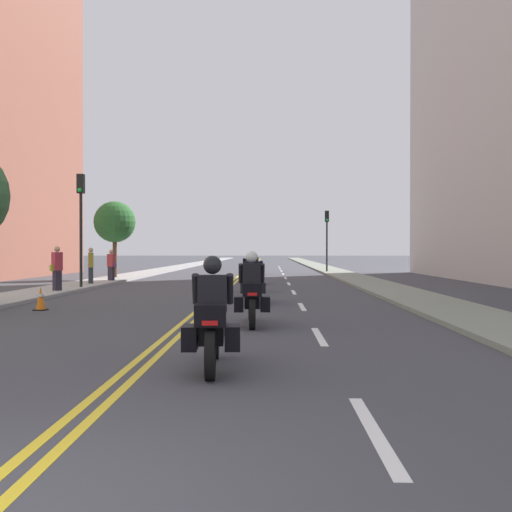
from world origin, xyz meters
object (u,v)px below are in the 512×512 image
(traffic_light_near, at_px, (81,210))
(pedestrian_1, at_px, (111,265))
(traffic_cone_0, at_px, (41,298))
(motorcycle_4, at_px, (253,271))
(street_tree_1, at_px, (115,222))
(motorcycle_1, at_px, (252,296))
(motorcycle_3, at_px, (250,275))
(motorcycle_0, at_px, (212,323))
(motorcycle_2, at_px, (254,282))
(pedestrian_2, at_px, (91,266))
(traffic_light_far, at_px, (327,230))
(pedestrian_0, at_px, (57,269))

(traffic_light_near, relative_size, pedestrian_1, 2.85)
(traffic_cone_0, bearing_deg, traffic_light_near, 100.56)
(motorcycle_4, distance_m, street_tree_1, 9.66)
(motorcycle_1, distance_m, motorcycle_3, 10.67)
(motorcycle_4, relative_size, pedestrian_1, 1.33)
(motorcycle_1, distance_m, street_tree_1, 22.40)
(motorcycle_0, distance_m, motorcycle_1, 4.91)
(traffic_light_near, bearing_deg, motorcycle_1, -57.43)
(motorcycle_3, relative_size, traffic_light_near, 0.44)
(motorcycle_2, bearing_deg, motorcycle_3, 93.26)
(motorcycle_2, bearing_deg, motorcycle_0, -91.44)
(motorcycle_3, relative_size, pedestrian_2, 1.19)
(traffic_cone_0, height_order, street_tree_1, street_tree_1)
(motorcycle_3, distance_m, pedestrian_2, 8.30)
(traffic_light_near, xyz_separation_m, traffic_light_far, (12.03, 18.54, -0.20))
(motorcycle_2, height_order, traffic_cone_0, motorcycle_2)
(traffic_light_far, height_order, pedestrian_2, traffic_light_far)
(traffic_light_near, height_order, pedestrian_1, traffic_light_near)
(traffic_cone_0, bearing_deg, pedestrian_0, 105.90)
(pedestrian_2, xyz_separation_m, street_tree_1, (-0.53, 6.31, 2.32))
(traffic_cone_0, relative_size, pedestrian_0, 0.36)
(motorcycle_0, distance_m, traffic_light_far, 35.58)
(traffic_light_far, bearing_deg, street_tree_1, -143.27)
(pedestrian_1, bearing_deg, pedestrian_2, -70.90)
(street_tree_1, bearing_deg, motorcycle_4, -31.25)
(traffic_cone_0, bearing_deg, motorcycle_4, 66.52)
(motorcycle_0, height_order, traffic_light_far, traffic_light_far)
(pedestrian_2, bearing_deg, pedestrian_1, -24.91)
(pedestrian_1, xyz_separation_m, pedestrian_2, (-0.20, -2.81, 0.04))
(motorcycle_1, xyz_separation_m, motorcycle_4, (-0.42, 15.79, -0.01))
(pedestrian_0, xyz_separation_m, pedestrian_2, (-0.19, 4.90, -0.02))
(motorcycle_0, xyz_separation_m, traffic_light_near, (-7.09, 16.61, 2.67))
(motorcycle_1, height_order, motorcycle_2, motorcycle_1)
(motorcycle_0, distance_m, street_tree_1, 26.85)
(traffic_cone_0, relative_size, street_tree_1, 0.15)
(motorcycle_2, height_order, pedestrian_0, pedestrian_0)
(traffic_light_far, distance_m, pedestrian_0, 24.27)
(motorcycle_4, bearing_deg, pedestrian_2, -169.90)
(motorcycle_1, bearing_deg, traffic_light_near, 120.06)
(traffic_cone_0, bearing_deg, traffic_light_far, 68.91)
(pedestrian_1, bearing_deg, pedestrian_0, -66.90)
(motorcycle_2, height_order, traffic_light_far, traffic_light_far)
(motorcycle_0, height_order, pedestrian_1, pedestrian_1)
(traffic_cone_0, bearing_deg, street_tree_1, 98.11)
(motorcycle_0, relative_size, traffic_cone_0, 3.31)
(motorcycle_1, distance_m, traffic_cone_0, 6.71)
(motorcycle_3, bearing_deg, pedestrian_0, -170.05)
(motorcycle_0, relative_size, motorcycle_1, 0.94)
(motorcycle_2, bearing_deg, traffic_cone_0, -158.40)
(motorcycle_1, distance_m, pedestrian_0, 12.13)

